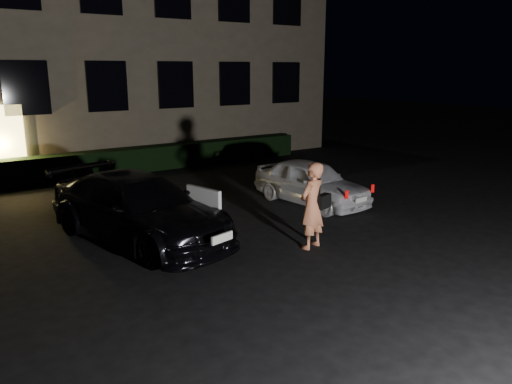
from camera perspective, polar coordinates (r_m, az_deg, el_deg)
ground at (r=9.32m, az=6.55°, el=-8.96°), size 80.00×80.00×0.00m
building at (r=22.29m, az=-20.66°, el=19.28°), size 20.00×8.11×12.00m
hedge at (r=18.15m, az=-15.65°, el=3.34°), size 15.00×0.70×0.85m
sedan at (r=10.96m, az=-13.21°, el=-1.83°), size 3.11×5.18×1.41m
hatch at (r=13.66m, az=6.30°, el=1.14°), size 1.74×3.64×1.20m
man at (r=10.20m, az=6.47°, el=-1.54°), size 0.82×0.60×1.80m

